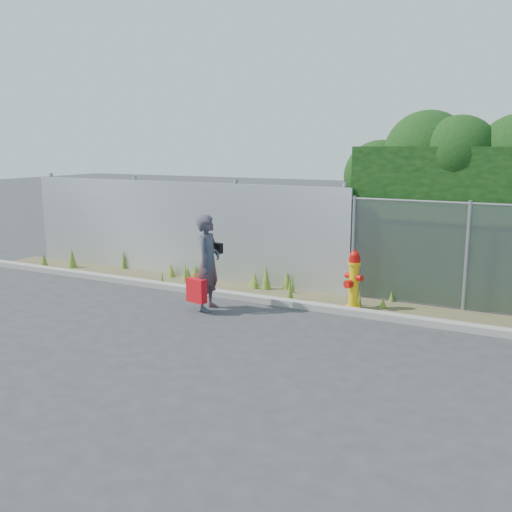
% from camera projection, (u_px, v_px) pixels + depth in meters
% --- Properties ---
extents(ground, '(80.00, 80.00, 0.00)m').
position_uv_depth(ground, '(233.00, 331.00, 9.42)').
color(ground, '#313133').
rests_on(ground, ground).
extents(curb, '(16.00, 0.22, 0.12)m').
position_uv_depth(curb, '(279.00, 302.00, 10.97)').
color(curb, gray).
rests_on(curb, ground).
extents(weed_strip, '(16.00, 1.25, 0.52)m').
position_uv_depth(weed_strip, '(306.00, 292.00, 11.45)').
color(weed_strip, brown).
rests_on(weed_strip, ground).
extents(corrugated_fence, '(8.50, 0.21, 2.30)m').
position_uv_depth(corrugated_fence, '(176.00, 229.00, 13.30)').
color(corrugated_fence, silver).
rests_on(corrugated_fence, ground).
extents(fire_hydrant, '(0.38, 0.34, 1.14)m').
position_uv_depth(fire_hydrant, '(354.00, 280.00, 10.59)').
color(fire_hydrant, '#E0AE0B').
rests_on(fire_hydrant, ground).
extents(woman, '(0.51, 0.71, 1.79)m').
position_uv_depth(woman, '(208.00, 263.00, 10.51)').
color(woman, '#105C6B').
rests_on(woman, ground).
extents(red_tote_bag, '(0.40, 0.15, 0.52)m').
position_uv_depth(red_tote_bag, '(196.00, 290.00, 10.39)').
color(red_tote_bag, red).
extents(black_shoulder_bag, '(0.26, 0.11, 0.19)m').
position_uv_depth(black_shoulder_bag, '(216.00, 248.00, 10.66)').
color(black_shoulder_bag, black).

